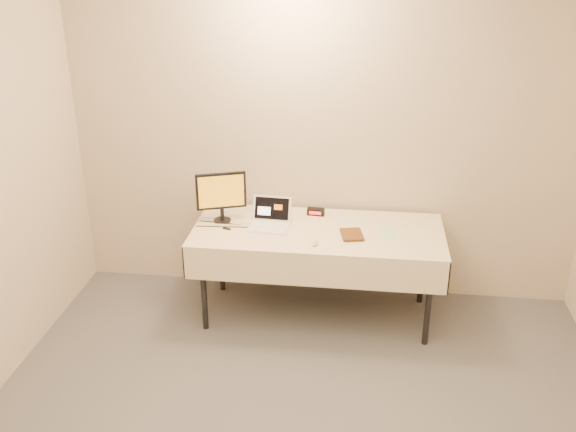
# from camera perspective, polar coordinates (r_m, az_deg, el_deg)

# --- Properties ---
(back_wall) EXTENTS (4.00, 0.10, 2.70)m
(back_wall) POSITION_cam_1_polar(r_m,az_deg,el_deg) (4.98, 3.25, 7.40)
(back_wall) COLOR beige
(back_wall) RESTS_ON ground
(table) EXTENTS (1.86, 0.81, 0.74)m
(table) POSITION_cam_1_polar(r_m,az_deg,el_deg) (4.80, 2.68, -1.88)
(table) COLOR black
(table) RESTS_ON ground
(laptop) EXTENTS (0.31, 0.29, 0.20)m
(laptop) POSITION_cam_1_polar(r_m,az_deg,el_deg) (4.81, -1.62, -0.31)
(laptop) COLOR white
(laptop) RESTS_ON table
(monitor) EXTENTS (0.36, 0.17, 0.39)m
(monitor) POSITION_cam_1_polar(r_m,az_deg,el_deg) (4.85, -5.96, 2.02)
(monitor) COLOR black
(monitor) RESTS_ON table
(book) EXTENTS (0.15, 0.05, 0.21)m
(book) POSITION_cam_1_polar(r_m,az_deg,el_deg) (4.64, 4.80, -0.65)
(book) COLOR #8F511A
(book) RESTS_ON table
(alarm_clock) EXTENTS (0.14, 0.07, 0.05)m
(alarm_clock) POSITION_cam_1_polar(r_m,az_deg,el_deg) (5.01, 2.49, 0.39)
(alarm_clock) COLOR black
(alarm_clock) RESTS_ON table
(clicker) EXTENTS (0.06, 0.09, 0.02)m
(clicker) POSITION_cam_1_polar(r_m,az_deg,el_deg) (4.54, 2.39, -2.44)
(clicker) COLOR silver
(clicker) RESTS_ON table
(paper_form) EXTENTS (0.14, 0.27, 0.00)m
(paper_form) POSITION_cam_1_polar(r_m,az_deg,el_deg) (4.78, 8.88, -1.41)
(paper_form) COLOR #B7E2B4
(paper_form) RESTS_ON table
(usb_dongle) EXTENTS (0.06, 0.03, 0.01)m
(usb_dongle) POSITION_cam_1_polar(r_m,az_deg,el_deg) (4.79, -5.47, -1.13)
(usb_dongle) COLOR black
(usb_dongle) RESTS_ON table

